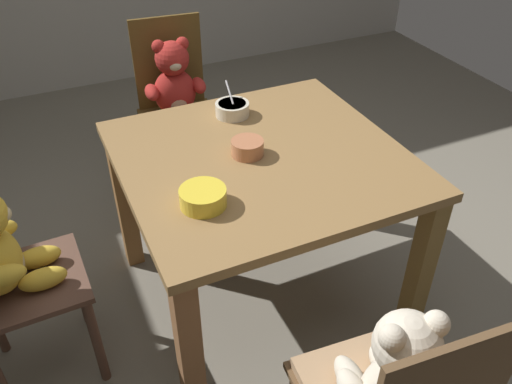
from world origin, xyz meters
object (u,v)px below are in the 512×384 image
dining_table (261,182)px  porridge_bowl_yellow_near_left (203,197)px  teddy_chair_far_center (176,93)px  porridge_bowl_cream_far_center (232,109)px  porridge_bowl_terracotta_center (247,147)px

dining_table → porridge_bowl_yellow_near_left: porridge_bowl_yellow_near_left is taller
teddy_chair_far_center → porridge_bowl_yellow_near_left: size_ratio=6.11×
dining_table → teddy_chair_far_center: 0.93m
dining_table → teddy_chair_far_center: teddy_chair_far_center is taller
porridge_bowl_cream_far_center → porridge_bowl_yellow_near_left: bearing=-121.3°
dining_table → porridge_bowl_cream_far_center: porridge_bowl_cream_far_center is taller
dining_table → porridge_bowl_terracotta_center: porridge_bowl_terracotta_center is taller
dining_table → porridge_bowl_yellow_near_left: size_ratio=6.70×
porridge_bowl_cream_far_center → porridge_bowl_terracotta_center: bearing=-102.2°
teddy_chair_far_center → porridge_bowl_yellow_near_left: (-0.25, -1.13, 0.18)m
teddy_chair_far_center → porridge_bowl_terracotta_center: size_ratio=7.76×
porridge_bowl_terracotta_center → porridge_bowl_yellow_near_left: porridge_bowl_yellow_near_left is taller
porridge_bowl_terracotta_center → porridge_bowl_cream_far_center: porridge_bowl_cream_far_center is taller
teddy_chair_far_center → porridge_bowl_yellow_near_left: 1.17m
porridge_bowl_yellow_near_left → teddy_chair_far_center: bearing=77.6°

